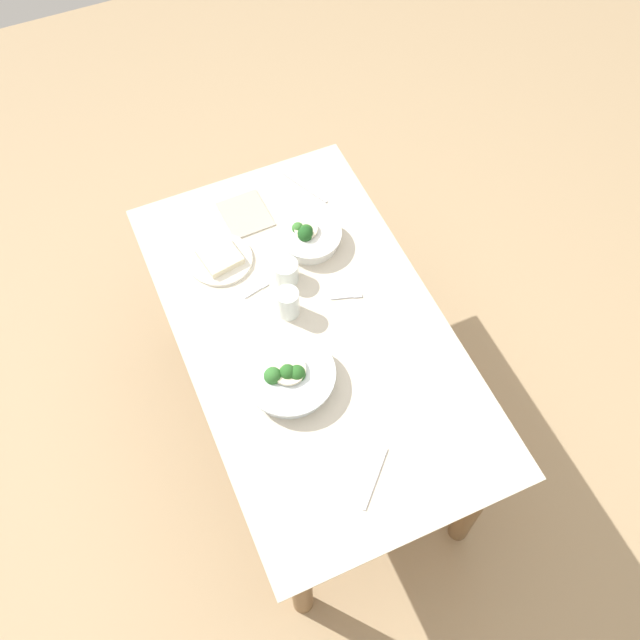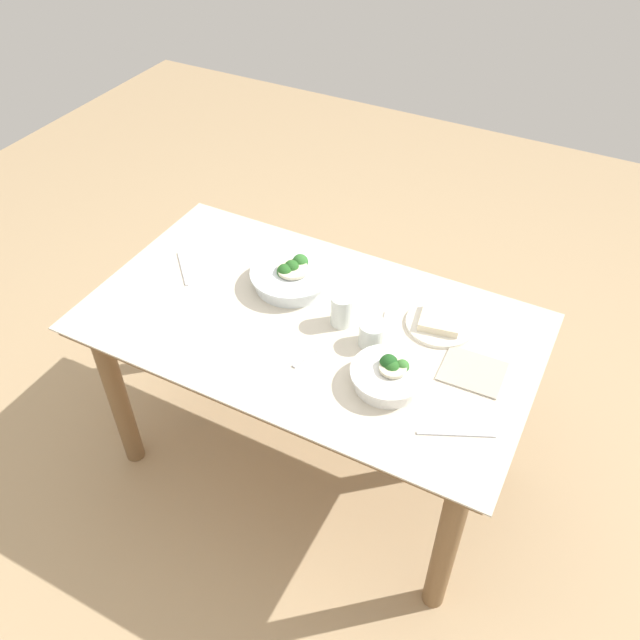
# 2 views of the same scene
# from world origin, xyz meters

# --- Properties ---
(ground_plane) EXTENTS (6.00, 6.00, 0.00)m
(ground_plane) POSITION_xyz_m (0.00, 0.00, 0.00)
(ground_plane) COLOR tan
(dining_table) EXTENTS (1.42, 0.81, 0.72)m
(dining_table) POSITION_xyz_m (0.00, 0.00, 0.60)
(dining_table) COLOR beige
(dining_table) RESTS_ON ground_plane
(broccoli_bowl_far) EXTENTS (0.28, 0.28, 0.09)m
(broccoli_bowl_far) POSITION_xyz_m (-0.14, 0.14, 0.75)
(broccoli_bowl_far) COLOR white
(broccoli_bowl_far) RESTS_ON dining_table
(broccoli_bowl_near) EXTENTS (0.22, 0.22, 0.09)m
(broccoli_bowl_near) POSITION_xyz_m (0.32, -0.13, 0.75)
(broccoli_bowl_near) COLOR white
(broccoli_bowl_near) RESTS_ON dining_table
(bread_side_plate) EXTENTS (0.21, 0.21, 0.04)m
(bread_side_plate) POSITION_xyz_m (0.37, 0.17, 0.73)
(bread_side_plate) COLOR silver
(bread_side_plate) RESTS_ON dining_table
(water_glass_center) EXTENTS (0.07, 0.07, 0.10)m
(water_glass_center) POSITION_xyz_m (0.09, 0.04, 0.77)
(water_glass_center) COLOR silver
(water_glass_center) RESTS_ON dining_table
(water_glass_side) EXTENTS (0.08, 0.08, 0.08)m
(water_glass_side) POSITION_xyz_m (0.21, 0.00, 0.76)
(water_glass_side) COLOR silver
(water_glass_side) RESTS_ON dining_table
(fork_by_far_bowl) EXTENTS (0.03, 0.09, 0.00)m
(fork_by_far_bowl) POSITION_xyz_m (0.21, 0.10, 0.72)
(fork_by_far_bowl) COLOR #B7B7BC
(fork_by_far_bowl) RESTS_ON dining_table
(fork_by_near_bowl) EXTENTS (0.04, 0.10, 0.00)m
(fork_by_near_bowl) POSITION_xyz_m (0.07, -0.15, 0.72)
(fork_by_near_bowl) COLOR #B7B7BC
(fork_by_near_bowl) RESTS_ON dining_table
(table_knife_left) EXTENTS (0.14, 0.14, 0.00)m
(table_knife_left) POSITION_xyz_m (-0.51, 0.03, 0.72)
(table_knife_left) COLOR #B7B7BC
(table_knife_left) RESTS_ON dining_table
(table_knife_right) EXTENTS (0.19, 0.10, 0.00)m
(table_knife_right) POSITION_xyz_m (0.55, -0.21, 0.72)
(table_knife_right) COLOR #B7B7BC
(table_knife_right) RESTS_ON dining_table
(napkin_folded_upper) EXTENTS (0.18, 0.16, 0.01)m
(napkin_folded_upper) POSITION_xyz_m (0.52, 0.03, 0.72)
(napkin_folded_upper) COLOR #B1A997
(napkin_folded_upper) RESTS_ON dining_table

